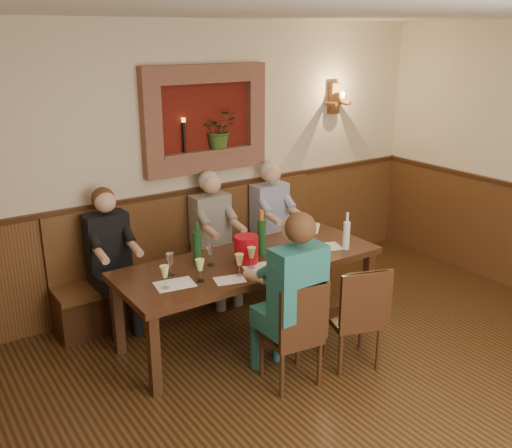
{
  "coord_description": "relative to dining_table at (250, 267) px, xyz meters",
  "views": [
    {
      "loc": [
        -2.6,
        -2.08,
        2.66
      ],
      "look_at": [
        0.1,
        1.9,
        1.05
      ],
      "focal_mm": 40.0,
      "sensor_mm": 36.0,
      "label": 1
    }
  ],
  "objects": [
    {
      "name": "water_bottle",
      "position": [
        0.89,
        -0.28,
        0.22
      ],
      "size": [
        0.08,
        0.08,
        0.35
      ],
      "rotation": [
        0.0,
        0.0,
        0.19
      ],
      "color": "silver",
      "rests_on": "dining_table"
    },
    {
      "name": "person_bench_right",
      "position": [
        0.88,
        0.84,
        -0.11
      ],
      "size": [
        0.39,
        0.48,
        1.36
      ],
      "color": "navy",
      "rests_on": "ground"
    },
    {
      "name": "tasting_sheet_c",
      "position": [
        0.76,
        -0.14,
        0.08
      ],
      "size": [
        0.35,
        0.29,
        0.0
      ],
      "primitive_type": "cube",
      "rotation": [
        0.0,
        0.0,
        -0.29
      ],
      "color": "white",
      "rests_on": "dining_table"
    },
    {
      "name": "dining_table",
      "position": [
        0.0,
        0.0,
        0.0
      ],
      "size": [
        2.4,
        0.9,
        0.75
      ],
      "color": "#351E10",
      "rests_on": "ground"
    },
    {
      "name": "tasting_sheet_a",
      "position": [
        -0.8,
        -0.11,
        0.08
      ],
      "size": [
        0.34,
        0.27,
        0.0
      ],
      "primitive_type": "cube",
      "rotation": [
        0.0,
        0.0,
        -0.16
      ],
      "color": "white",
      "rests_on": "dining_table"
    },
    {
      "name": "tasting_sheet_d",
      "position": [
        -0.38,
        -0.28,
        0.08
      ],
      "size": [
        0.28,
        0.23,
        0.0
      ],
      "primitive_type": "cube",
      "rotation": [
        0.0,
        0.0,
        -0.27
      ],
      "color": "white",
      "rests_on": "dining_table"
    },
    {
      "name": "wall_sconce",
      "position": [
        1.9,
        1.08,
        1.27
      ],
      "size": [
        0.25,
        0.2,
        0.35
      ],
      "color": "#4F2D16",
      "rests_on": "ground"
    },
    {
      "name": "wine_bottle_green_b",
      "position": [
        -0.45,
        0.13,
        0.24
      ],
      "size": [
        0.08,
        0.08,
        0.4
      ],
      "rotation": [
        0.0,
        0.0,
        -0.12
      ],
      "color": "#19471E",
      "rests_on": "dining_table"
    },
    {
      "name": "wine_glass_6",
      "position": [
        0.98,
        -0.18,
        0.17
      ],
      "size": [
        0.08,
        0.08,
        0.19
      ],
      "primitive_type": null,
      "color": "white",
      "rests_on": "dining_table"
    },
    {
      "name": "chair_near_left",
      "position": [
        -0.15,
        -0.81,
        -0.41
      ],
      "size": [
        0.44,
        0.44,
        0.89
      ],
      "rotation": [
        0.0,
        0.0,
        -0.13
      ],
      "color": "#351E10",
      "rests_on": "ground"
    },
    {
      "name": "wine_glass_3",
      "position": [
        0.76,
        -0.0,
        0.17
      ],
      "size": [
        0.08,
        0.08,
        0.19
      ],
      "primitive_type": null,
      "color": "#F1F693",
      "rests_on": "dining_table"
    },
    {
      "name": "wine_glass_0",
      "position": [
        -0.59,
        -0.17,
        0.17
      ],
      "size": [
        0.08,
        0.08,
        0.19
      ],
      "primitive_type": null,
      "color": "#F1F693",
      "rests_on": "dining_table"
    },
    {
      "name": "bench",
      "position": [
        0.0,
        0.94,
        -0.35
      ],
      "size": [
        3.0,
        0.45,
        1.11
      ],
      "color": "#381E0F",
      "rests_on": "ground"
    },
    {
      "name": "tasting_sheet_b",
      "position": [
        -0.03,
        -0.2,
        0.08
      ],
      "size": [
        0.33,
        0.28,
        0.0
      ],
      "primitive_type": "cube",
      "rotation": [
        0.0,
        0.0,
        -0.26
      ],
      "color": "white",
      "rests_on": "dining_table"
    },
    {
      "name": "room_shell",
      "position": [
        0.0,
        -1.85,
        1.21
      ],
      "size": [
        6.04,
        6.04,
        2.82
      ],
      "color": "beige",
      "rests_on": "ground"
    },
    {
      "name": "wine_glass_1",
      "position": [
        0.5,
        -0.17,
        0.17
      ],
      "size": [
        0.08,
        0.08,
        0.19
      ],
      "primitive_type": null,
      "color": "white",
      "rests_on": "dining_table"
    },
    {
      "name": "chair_near_right",
      "position": [
        0.45,
        -0.88,
        -0.42
      ],
      "size": [
        0.5,
        0.5,
        0.89
      ],
      "rotation": [
        0.0,
        0.0,
        -0.33
      ],
      "color": "#351E10",
      "rests_on": "ground"
    },
    {
      "name": "person_bench_left",
      "position": [
        -0.97,
        0.84,
        -0.12
      ],
      "size": [
        0.39,
        0.48,
        1.35
      ],
      "color": "black",
      "rests_on": "ground"
    },
    {
      "name": "wine_glass_2",
      "position": [
        -0.74,
        0.08,
        0.17
      ],
      "size": [
        0.08,
        0.08,
        0.19
      ],
      "primitive_type": null,
      "color": "white",
      "rests_on": "dining_table"
    },
    {
      "name": "wine_glass_4",
      "position": [
        -0.1,
        -0.18,
        0.17
      ],
      "size": [
        0.08,
        0.08,
        0.19
      ],
      "primitive_type": null,
      "color": "#F1F693",
      "rests_on": "dining_table"
    },
    {
      "name": "wainscoting",
      "position": [
        0.0,
        -1.85,
        -0.09
      ],
      "size": [
        6.02,
        6.02,
        1.15
      ],
      "color": "#4F2D16",
      "rests_on": "ground"
    },
    {
      "name": "wine_glass_5",
      "position": [
        -0.27,
        -0.25,
        0.17
      ],
      "size": [
        0.08,
        0.08,
        0.19
      ],
      "primitive_type": null,
      "color": "#F1F693",
      "rests_on": "dining_table"
    },
    {
      "name": "spittoon_bucket",
      "position": [
        -0.06,
        -0.03,
        0.2
      ],
      "size": [
        0.26,
        0.26,
        0.24
      ],
      "primitive_type": "cylinder",
      "rotation": [
        0.0,
        0.0,
        -0.27
      ],
      "color": "red",
      "rests_on": "dining_table"
    },
    {
      "name": "person_bench_mid",
      "position": [
        0.13,
        0.84,
        -0.12
      ],
      "size": [
        0.39,
        0.48,
        1.36
      ],
      "color": "#5B5554",
      "rests_on": "ground"
    },
    {
      "name": "wall_niche",
      "position": [
        0.24,
        1.09,
        1.13
      ],
      "size": [
        1.36,
        0.3,
        1.06
      ],
      "color": "#53120B",
      "rests_on": "ground"
    },
    {
      "name": "ground_plane",
      "position": [
        0.0,
        -1.85,
        -0.68
      ],
      "size": [
        6.0,
        6.0,
        0.0
      ],
      "primitive_type": "plane",
      "color": "black",
      "rests_on": "ground"
    },
    {
      "name": "person_chair_front",
      "position": [
        -0.14,
        -0.78,
        -0.08
      ],
      "size": [
        0.43,
        0.52,
        1.44
      ],
      "color": "navy",
      "rests_on": "ground"
    },
    {
      "name": "wine_bottle_green_a",
      "position": [
        0.15,
        0.03,
        0.25
      ],
      "size": [
        0.09,
        0.09,
        0.43
      ],
      "rotation": [
        0.0,
        0.0,
        0.2
      ],
      "color": "#19471E",
      "rests_on": "dining_table"
    },
    {
      "name": "wine_glass_7",
      "position": [
        -0.35,
        0.08,
        0.17
      ],
      "size": [
        0.08,
        0.08,
        0.19
      ],
      "primitive_type": null,
      "color": "white",
      "rests_on": "dining_table"
    },
    {
      "name": "wine_glass_8",
      "position": [
        -0.89,
        -0.13,
        0.17
      ],
      "size": [
        0.08,
        0.08,
        0.19
      ],
      "primitive_type": null,
      "color": "#F1F693",
      "rests_on": "dining_table"
    }
  ]
}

